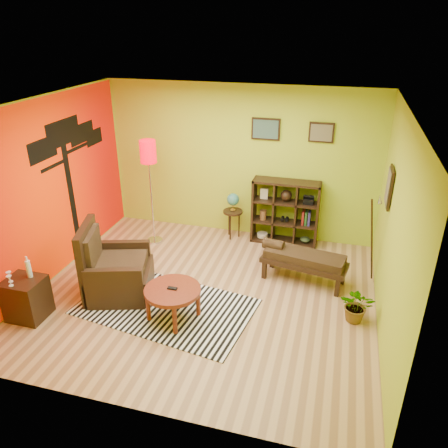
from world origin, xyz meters
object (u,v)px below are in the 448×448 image
(floor_lamp, at_px, (149,161))
(armchair, at_px, (114,273))
(cube_shelf, at_px, (286,212))
(side_cabinet, at_px, (27,298))
(bench, at_px, (302,259))
(globe_table, at_px, (233,204))
(potted_plant, at_px, (357,309))
(coffee_table, at_px, (173,293))

(floor_lamp, bearing_deg, armchair, -85.98)
(floor_lamp, relative_size, cube_shelf, 1.60)
(side_cabinet, bearing_deg, bench, 28.67)
(armchair, bearing_deg, globe_table, 61.18)
(floor_lamp, height_order, potted_plant, floor_lamp)
(globe_table, height_order, cube_shelf, cube_shelf)
(armchair, xyz_separation_m, potted_plant, (3.52, 0.26, -0.15))
(armchair, bearing_deg, bench, 22.24)
(coffee_table, xyz_separation_m, armchair, (-1.07, 0.35, -0.07))
(coffee_table, xyz_separation_m, cube_shelf, (1.15, 2.68, 0.19))
(armchair, xyz_separation_m, side_cabinet, (-0.89, -0.85, -0.04))
(coffee_table, xyz_separation_m, side_cabinet, (-1.96, -0.50, -0.11))
(side_cabinet, distance_m, cube_shelf, 4.47)
(coffee_table, relative_size, globe_table, 0.87)
(armchair, height_order, globe_table, armchair)
(side_cabinet, height_order, potted_plant, side_cabinet)
(floor_lamp, height_order, bench, floor_lamp)
(side_cabinet, bearing_deg, cube_shelf, 45.66)
(globe_table, bearing_deg, floor_lamp, -158.11)
(armchair, xyz_separation_m, cube_shelf, (2.23, 2.33, 0.26))
(side_cabinet, height_order, cube_shelf, cube_shelf)
(side_cabinet, relative_size, potted_plant, 1.81)
(coffee_table, bearing_deg, side_cabinet, -165.60)
(armchair, relative_size, bench, 0.83)
(coffee_table, distance_m, globe_table, 2.64)
(coffee_table, distance_m, side_cabinet, 2.03)
(bench, bearing_deg, armchair, -157.76)
(globe_table, relative_size, cube_shelf, 0.74)
(globe_table, bearing_deg, potted_plant, -41.60)
(floor_lamp, bearing_deg, coffee_table, -60.03)
(side_cabinet, bearing_deg, globe_table, 55.63)
(side_cabinet, distance_m, globe_table, 3.80)
(coffee_table, height_order, floor_lamp, floor_lamp)
(cube_shelf, bearing_deg, floor_lamp, -165.40)
(bench, bearing_deg, floor_lamp, 167.28)
(armchair, distance_m, potted_plant, 3.53)
(armchair, height_order, side_cabinet, armchair)
(armchair, xyz_separation_m, floor_lamp, (-0.12, 1.72, 1.21))
(coffee_table, distance_m, cube_shelf, 2.93)
(armchair, distance_m, side_cabinet, 1.23)
(cube_shelf, relative_size, potted_plant, 2.39)
(armchair, bearing_deg, floor_lamp, 94.02)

